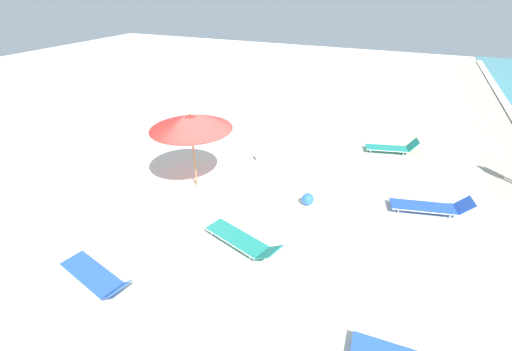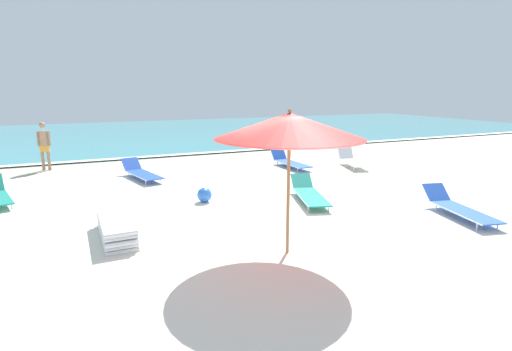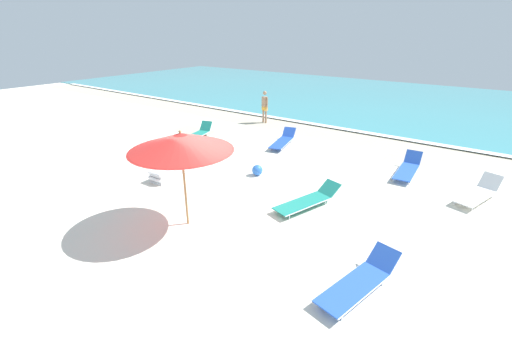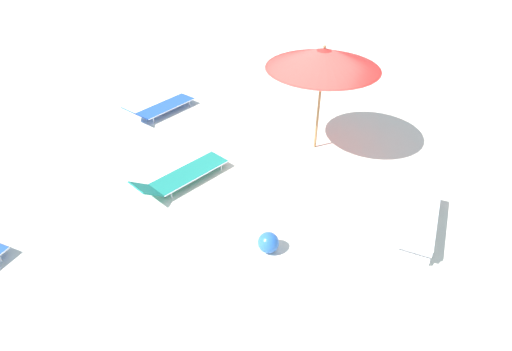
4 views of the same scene
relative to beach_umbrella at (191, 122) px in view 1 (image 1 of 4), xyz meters
The scene contains 8 objects.
ground_plane 2.61m from the beach_umbrella, 76.24° to the left, with size 60.00×60.00×0.16m.
beach_umbrella is the anchor object (origin of this frame).
lounger_stack 4.07m from the beach_umbrella, 143.76° to the left, with size 0.65×1.92×0.41m.
sun_lounger_under_umbrella 4.13m from the beach_umbrella, 52.09° to the left, with size 1.27×2.38×0.51m.
sun_lounger_beside_umbrella 7.83m from the beach_umbrella, 101.68° to the left, with size 1.12×2.37×0.56m.
sun_lounger_mid_beach_solo 8.35m from the beach_umbrella, 132.61° to the left, with size 1.07×2.08×0.62m.
sun_lounger_mid_beach_pair_a 5.17m from the beach_umbrella, ahead, with size 1.09×2.29×0.55m.
beach_ball 4.41m from the beach_umbrella, 96.27° to the left, with size 0.39×0.39×0.39m.
Camera 1 is at (8.21, 4.96, 6.21)m, focal length 24.00 mm.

